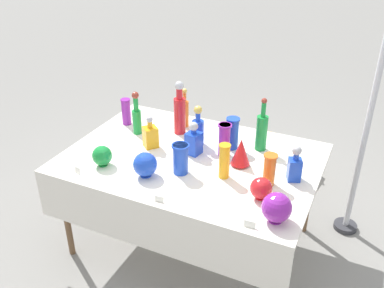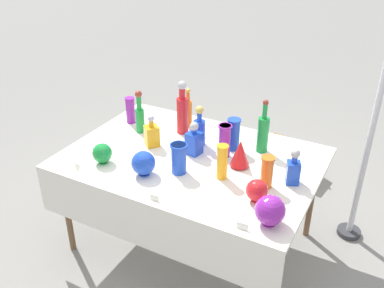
{
  "view_description": "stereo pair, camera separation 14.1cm",
  "coord_description": "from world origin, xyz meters",
  "px_view_note": "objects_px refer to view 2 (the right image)",
  "views": [
    {
      "loc": [
        1.08,
        -2.3,
        2.26
      ],
      "look_at": [
        0.0,
        0.0,
        0.86
      ],
      "focal_mm": 40.0,
      "sensor_mm": 36.0,
      "label": 1
    },
    {
      "loc": [
        1.2,
        -2.24,
        2.26
      ],
      "look_at": [
        0.0,
        0.0,
        0.86
      ],
      "focal_mm": 40.0,
      "sensor_mm": 36.0,
      "label": 2
    }
  ],
  "objects_px": {
    "round_bowl_3": "(143,163)",
    "tall_bottle_0": "(263,132)",
    "tall_bottle_2": "(188,111)",
    "slender_vase_5": "(130,109)",
    "slender_vase_3": "(225,140)",
    "tall_bottle_4": "(182,111)",
    "round_bowl_2": "(257,190)",
    "cardboard_box_behind_left": "(290,160)",
    "canopy_pole": "(378,104)",
    "round_bowl_0": "(270,210)",
    "round_bowl_1": "(102,153)",
    "slender_vase_4": "(222,161)",
    "square_decanter_2": "(293,169)",
    "slender_vase_1": "(234,133)",
    "square_decanter_0": "(152,134)",
    "slender_vase_2": "(267,171)",
    "slender_vase_0": "(179,158)",
    "tall_bottle_1": "(199,129)",
    "square_decanter_1": "(194,141)",
    "tall_bottle_3": "(140,115)"
  },
  "relations": [
    {
      "from": "tall_bottle_3",
      "to": "slender_vase_5",
      "type": "xyz_separation_m",
      "value": [
        -0.16,
        0.1,
        -0.03
      ]
    },
    {
      "from": "square_decanter_2",
      "to": "slender_vase_1",
      "type": "height_order",
      "value": "square_decanter_2"
    },
    {
      "from": "slender_vase_1",
      "to": "square_decanter_0",
      "type": "bearing_deg",
      "value": -156.67
    },
    {
      "from": "tall_bottle_1",
      "to": "slender_vase_2",
      "type": "relative_size",
      "value": 1.44
    },
    {
      "from": "square_decanter_2",
      "to": "round_bowl_0",
      "type": "bearing_deg",
      "value": -89.05
    },
    {
      "from": "slender_vase_0",
      "to": "tall_bottle_2",
      "type": "bearing_deg",
      "value": 113.73
    },
    {
      "from": "tall_bottle_0",
      "to": "tall_bottle_2",
      "type": "distance_m",
      "value": 0.66
    },
    {
      "from": "tall_bottle_4",
      "to": "round_bowl_3",
      "type": "relative_size",
      "value": 2.53
    },
    {
      "from": "slender_vase_4",
      "to": "cardboard_box_behind_left",
      "type": "distance_m",
      "value": 1.65
    },
    {
      "from": "slender_vase_3",
      "to": "slender_vase_0",
      "type": "bearing_deg",
      "value": -117.44
    },
    {
      "from": "tall_bottle_0",
      "to": "cardboard_box_behind_left",
      "type": "bearing_deg",
      "value": 91.99
    },
    {
      "from": "cardboard_box_behind_left",
      "to": "slender_vase_1",
      "type": "bearing_deg",
      "value": -98.05
    },
    {
      "from": "slender_vase_3",
      "to": "round_bowl_2",
      "type": "relative_size",
      "value": 1.71
    },
    {
      "from": "square_decanter_0",
      "to": "canopy_pole",
      "type": "height_order",
      "value": "canopy_pole"
    },
    {
      "from": "slender_vase_4",
      "to": "square_decanter_0",
      "type": "bearing_deg",
      "value": 166.53
    },
    {
      "from": "tall_bottle_2",
      "to": "slender_vase_2",
      "type": "bearing_deg",
      "value": -31.84
    },
    {
      "from": "round_bowl_3",
      "to": "tall_bottle_0",
      "type": "bearing_deg",
      "value": 49.25
    },
    {
      "from": "round_bowl_3",
      "to": "canopy_pole",
      "type": "bearing_deg",
      "value": 39.6
    },
    {
      "from": "square_decanter_1",
      "to": "cardboard_box_behind_left",
      "type": "bearing_deg",
      "value": 74.02
    },
    {
      "from": "tall_bottle_2",
      "to": "canopy_pole",
      "type": "height_order",
      "value": "canopy_pole"
    },
    {
      "from": "round_bowl_0",
      "to": "cardboard_box_behind_left",
      "type": "height_order",
      "value": "round_bowl_0"
    },
    {
      "from": "slender_vase_0",
      "to": "slender_vase_1",
      "type": "distance_m",
      "value": 0.49
    },
    {
      "from": "tall_bottle_0",
      "to": "square_decanter_2",
      "type": "relative_size",
      "value": 1.62
    },
    {
      "from": "slender_vase_1",
      "to": "canopy_pole",
      "type": "distance_m",
      "value": 0.98
    },
    {
      "from": "canopy_pole",
      "to": "round_bowl_1",
      "type": "bearing_deg",
      "value": -146.6
    },
    {
      "from": "square_decanter_2",
      "to": "slender_vase_1",
      "type": "bearing_deg",
      "value": 155.79
    },
    {
      "from": "slender_vase_2",
      "to": "round_bowl_0",
      "type": "bearing_deg",
      "value": -67.56
    },
    {
      "from": "slender_vase_4",
      "to": "canopy_pole",
      "type": "distance_m",
      "value": 1.13
    },
    {
      "from": "cardboard_box_behind_left",
      "to": "slender_vase_3",
      "type": "bearing_deg",
      "value": -97.88
    },
    {
      "from": "round_bowl_2",
      "to": "cardboard_box_behind_left",
      "type": "distance_m",
      "value": 1.75
    },
    {
      "from": "square_decanter_2",
      "to": "tall_bottle_1",
      "type": "bearing_deg",
      "value": 167.05
    },
    {
      "from": "tall_bottle_1",
      "to": "round_bowl_3",
      "type": "xyz_separation_m",
      "value": [
        -0.13,
        -0.53,
        -0.04
      ]
    },
    {
      "from": "slender_vase_4",
      "to": "round_bowl_3",
      "type": "bearing_deg",
      "value": -156.12
    },
    {
      "from": "tall_bottle_1",
      "to": "tall_bottle_2",
      "type": "relative_size",
      "value": 0.96
    },
    {
      "from": "slender_vase_4",
      "to": "round_bowl_3",
      "type": "height_order",
      "value": "slender_vase_4"
    },
    {
      "from": "tall_bottle_2",
      "to": "slender_vase_5",
      "type": "distance_m",
      "value": 0.46
    },
    {
      "from": "slender_vase_0",
      "to": "round_bowl_1",
      "type": "relative_size",
      "value": 1.46
    },
    {
      "from": "square_decanter_0",
      "to": "round_bowl_3",
      "type": "height_order",
      "value": "square_decanter_0"
    },
    {
      "from": "tall_bottle_1",
      "to": "square_decanter_0",
      "type": "relative_size",
      "value": 1.26
    },
    {
      "from": "tall_bottle_1",
      "to": "slender_vase_0",
      "type": "bearing_deg",
      "value": -81.55
    },
    {
      "from": "tall_bottle_3",
      "to": "slender_vase_3",
      "type": "relative_size",
      "value": 1.42
    },
    {
      "from": "slender_vase_1",
      "to": "slender_vase_5",
      "type": "distance_m",
      "value": 0.89
    },
    {
      "from": "slender_vase_2",
      "to": "round_bowl_3",
      "type": "height_order",
      "value": "slender_vase_2"
    },
    {
      "from": "slender_vase_2",
      "to": "round_bowl_0",
      "type": "xyz_separation_m",
      "value": [
        0.14,
        -0.33,
        -0.02
      ]
    },
    {
      "from": "tall_bottle_4",
      "to": "slender_vase_2",
      "type": "distance_m",
      "value": 0.9
    },
    {
      "from": "tall_bottle_0",
      "to": "square_decanter_1",
      "type": "relative_size",
      "value": 1.62
    },
    {
      "from": "slender_vase_3",
      "to": "tall_bottle_4",
      "type": "bearing_deg",
      "value": 157.69
    },
    {
      "from": "round_bowl_0",
      "to": "round_bowl_1",
      "type": "xyz_separation_m",
      "value": [
        -1.2,
        0.08,
        -0.02
      ]
    },
    {
      "from": "square_decanter_2",
      "to": "cardboard_box_behind_left",
      "type": "relative_size",
      "value": 0.48
    },
    {
      "from": "tall_bottle_3",
      "to": "slender_vase_5",
      "type": "distance_m",
      "value": 0.19
    }
  ]
}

